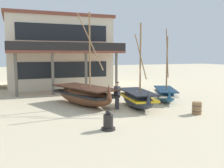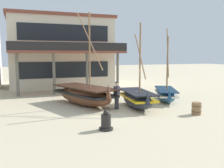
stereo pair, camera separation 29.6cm
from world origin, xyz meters
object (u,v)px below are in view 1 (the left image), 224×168
fishing_boat_centre_large (85,95)px  capstan_winch (108,122)px  fishing_boat_near_left (137,98)px  harbor_building_main (58,52)px  fishing_boat_far_right (165,94)px  fisherman_by_hull (117,96)px  wooden_barrel (197,108)px

fishing_boat_centre_large → capstan_winch: size_ratio=6.78×
fishing_boat_near_left → harbor_building_main: (-2.71, 13.02, 3.03)m
fishing_boat_near_left → fishing_boat_far_right: size_ratio=1.01×
fisherman_by_hull → harbor_building_main: bearing=96.0°
fishing_boat_far_right → harbor_building_main: (-5.64, 11.74, 3.11)m
wooden_barrel → harbor_building_main: 16.95m
fishing_boat_far_right → wooden_barrel: fishing_boat_far_right is taller
fishing_boat_near_left → harbor_building_main: size_ratio=0.50×
capstan_winch → harbor_building_main: (0.68, 16.78, 3.28)m
fisherman_by_hull → wooden_barrel: size_ratio=2.41×
fishing_boat_far_right → fishing_boat_centre_large: bearing=173.1°
fisherman_by_hull → capstan_winch: fisherman_by_hull is taller
fishing_boat_near_left → wooden_barrel: bearing=-51.4°
fishing_boat_near_left → fishing_boat_centre_large: size_ratio=0.86×
fishing_boat_centre_large → harbor_building_main: (0.18, 11.04, 2.94)m
capstan_winch → fishing_boat_centre_large: bearing=85.0°
capstan_winch → fishing_boat_near_left: bearing=47.9°
fishing_boat_far_right → harbor_building_main: harbor_building_main is taller
fishing_boat_far_right → harbor_building_main: bearing=115.7°
fishing_boat_centre_large → harbor_building_main: bearing=89.0°
fishing_boat_centre_large → harbor_building_main: size_ratio=0.58×
capstan_winch → wooden_barrel: 5.74m
fishing_boat_far_right → fisherman_by_hull: bearing=-164.6°
fisherman_by_hull → wooden_barrel: 4.69m
fishing_boat_near_left → harbor_building_main: 13.64m
capstan_winch → harbor_building_main: size_ratio=0.09×
fishing_boat_far_right → fisherman_by_hull: (-4.27, -1.18, 0.32)m
fishing_boat_centre_large → wooden_barrel: (5.17, -4.83, -0.34)m
fisherman_by_hull → harbor_building_main: 13.29m
fisherman_by_hull → fishing_boat_near_left: bearing=-4.3°
capstan_winch → wooden_barrel: bearing=9.1°
wooden_barrel → harbor_building_main: size_ratio=0.07×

